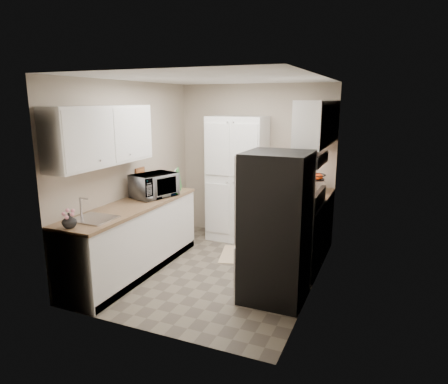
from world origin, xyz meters
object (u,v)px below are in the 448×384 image
(wine_bottle, at_px, (160,183))
(toaster_oven, at_px, (313,186))
(microwave, at_px, (154,185))
(electric_range, at_px, (295,237))
(refrigerator, at_px, (276,227))
(pantry_cabinet, at_px, (237,179))

(wine_bottle, bearing_deg, toaster_oven, 22.76)
(microwave, bearing_deg, wine_bottle, 35.07)
(electric_range, relative_size, refrigerator, 0.66)
(refrigerator, xyz_separation_m, microwave, (-1.89, 0.46, 0.23))
(refrigerator, distance_m, wine_bottle, 2.13)
(toaster_oven, bearing_deg, pantry_cabinet, 151.32)
(microwave, distance_m, wine_bottle, 0.32)
(electric_range, distance_m, microwave, 2.05)
(refrigerator, bearing_deg, pantry_cabinet, 123.46)
(toaster_oven, bearing_deg, refrigerator, -117.56)
(pantry_cabinet, distance_m, refrigerator, 2.07)
(electric_range, height_order, toaster_oven, electric_range)
(pantry_cabinet, height_order, toaster_oven, pantry_cabinet)
(electric_range, xyz_separation_m, toaster_oven, (0.06, 0.83, 0.54))
(electric_range, distance_m, wine_bottle, 2.10)
(refrigerator, distance_m, toaster_oven, 1.64)
(electric_range, relative_size, toaster_oven, 3.43)
(wine_bottle, height_order, toaster_oven, wine_bottle)
(refrigerator, xyz_separation_m, wine_bottle, (-1.98, 0.76, 0.20))
(electric_range, xyz_separation_m, microwave, (-1.92, -0.34, 0.61))
(microwave, xyz_separation_m, toaster_oven, (1.99, 1.17, -0.07))
(pantry_cabinet, xyz_separation_m, refrigerator, (1.14, -1.73, -0.15))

